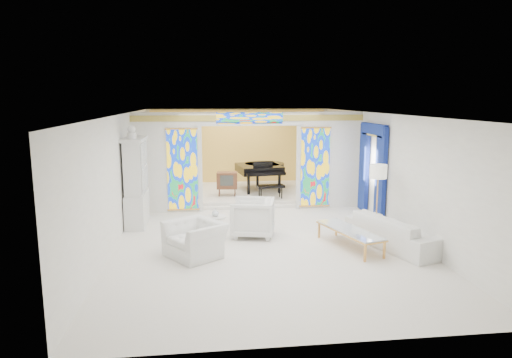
{
  "coord_description": "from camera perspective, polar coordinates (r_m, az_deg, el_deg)",
  "views": [
    {
      "loc": [
        -1.46,
        -11.73,
        3.4
      ],
      "look_at": [
        -0.02,
        0.2,
        1.27
      ],
      "focal_mm": 32.0,
      "sensor_mm": 36.0,
      "label": 1
    }
  ],
  "objects": [
    {
      "name": "stained_glass_right",
      "position": [
        14.22,
        7.4,
        1.47
      ],
      "size": [
        0.9,
        0.04,
        2.4
      ],
      "primitive_type": "cube",
      "color": "gold",
      "rests_on": "partition_wall"
    },
    {
      "name": "coffee_table",
      "position": [
        10.75,
        11.63,
        -6.36
      ],
      "size": [
        1.15,
        2.06,
        0.44
      ],
      "rotation": [
        0.0,
        0.0,
        0.29
      ],
      "color": "silver",
      "rests_on": "floor"
    },
    {
      "name": "alcove_platform",
      "position": [
        16.24,
        -1.59,
        -1.72
      ],
      "size": [
        6.8,
        3.8,
        0.18
      ],
      "primitive_type": "cube",
      "color": "white",
      "rests_on": "floor"
    },
    {
      "name": "side_table",
      "position": [
        10.98,
        -5.08,
        -5.76
      ],
      "size": [
        0.64,
        0.64,
        0.63
      ],
      "rotation": [
        0.0,
        0.0,
        -0.3
      ],
      "color": "silver",
      "rests_on": "floor"
    },
    {
      "name": "stained_glass_left",
      "position": [
        13.79,
        -9.18,
        1.16
      ],
      "size": [
        0.9,
        0.04,
        2.4
      ],
      "primitive_type": "cube",
      "color": "gold",
      "rests_on": "partition_wall"
    },
    {
      "name": "chandelier",
      "position": [
        15.84,
        -0.87,
        6.97
      ],
      "size": [
        0.48,
        0.48,
        0.3
      ],
      "primitive_type": "cylinder",
      "color": "#DB9D4C",
      "rests_on": "ceiling"
    },
    {
      "name": "partition_wall",
      "position": [
        13.91,
        -0.81,
        2.83
      ],
      "size": [
        7.0,
        0.22,
        3.0
      ],
      "color": "white",
      "rests_on": "floor"
    },
    {
      "name": "sofa",
      "position": [
        11.08,
        16.99,
        -6.31
      ],
      "size": [
        1.73,
        2.67,
        0.73
      ],
      "primitive_type": "imported",
      "rotation": [
        0.0,
        0.0,
        1.9
      ],
      "color": "white",
      "rests_on": "floor"
    },
    {
      "name": "wall_right",
      "position": [
        12.88,
        15.85,
        1.18
      ],
      "size": [
        0.02,
        12.0,
        3.0
      ],
      "primitive_type": "cube",
      "color": "white",
      "rests_on": "floor"
    },
    {
      "name": "wall_left",
      "position": [
        12.06,
        -16.54,
        0.56
      ],
      "size": [
        0.02,
        12.0,
        3.0
      ],
      "primitive_type": "cube",
      "color": "white",
      "rests_on": "floor"
    },
    {
      "name": "grand_piano",
      "position": [
        16.3,
        0.75,
        1.3
      ],
      "size": [
        1.87,
        2.9,
        1.1
      ],
      "rotation": [
        0.0,
        0.0,
        0.13
      ],
      "color": "black",
      "rests_on": "alcove_platform"
    },
    {
      "name": "china_cabinet",
      "position": [
        12.65,
        -14.76,
        -0.44
      ],
      "size": [
        0.56,
        1.46,
        2.72
      ],
      "color": "silver",
      "rests_on": "floor"
    },
    {
      "name": "armchair_left",
      "position": [
        10.07,
        -7.64,
        -7.48
      ],
      "size": [
        1.52,
        1.55,
        0.76
      ],
      "primitive_type": "imported",
      "rotation": [
        0.0,
        0.0,
        -0.96
      ],
      "color": "silver",
      "rests_on": "floor"
    },
    {
      "name": "wall_front",
      "position": [
        6.21,
        7.14,
        -7.83
      ],
      "size": [
        7.0,
        0.02,
        3.0
      ],
      "primitive_type": "cube",
      "color": "white",
      "rests_on": "floor"
    },
    {
      "name": "wall_back",
      "position": [
        17.89,
        -2.18,
        3.94
      ],
      "size": [
        7.0,
        0.02,
        3.0
      ],
      "primitive_type": "cube",
      "color": "white",
      "rests_on": "floor"
    },
    {
      "name": "gold_curtain_back",
      "position": [
        17.77,
        -2.15,
        3.9
      ],
      "size": [
        6.7,
        0.1,
        2.9
      ],
      "primitive_type": "cube",
      "color": "gold",
      "rests_on": "wall_back"
    },
    {
      "name": "vase",
      "position": [
        10.9,
        -5.1,
        -4.18
      ],
      "size": [
        0.18,
        0.18,
        0.18
      ],
      "primitive_type": "imported",
      "rotation": [
        0.0,
        0.0,
        -0.04
      ],
      "color": "white",
      "rests_on": "side_table"
    },
    {
      "name": "tv_console",
      "position": [
        15.3,
        -3.64,
        -0.18
      ],
      "size": [
        0.72,
        0.52,
        0.78
      ],
      "rotation": [
        0.0,
        0.0,
        -0.1
      ],
      "color": "brown",
      "rests_on": "alcove_platform"
    },
    {
      "name": "stained_glass_transom",
      "position": [
        13.71,
        -0.78,
        7.62
      ],
      "size": [
        2.0,
        0.04,
        0.34
      ],
      "primitive_type": "cube",
      "color": "gold",
      "rests_on": "partition_wall"
    },
    {
      "name": "floor",
      "position": [
        12.3,
        0.2,
        -6.0
      ],
      "size": [
        12.0,
        12.0,
        0.0
      ],
      "primitive_type": "plane",
      "color": "white",
      "rests_on": "ground"
    },
    {
      "name": "armchair_right",
      "position": [
        11.39,
        -0.43,
        -4.84
      ],
      "size": [
        1.23,
        1.21,
        0.94
      ],
      "primitive_type": "imported",
      "rotation": [
        0.0,
        0.0,
        -1.79
      ],
      "color": "white",
      "rests_on": "floor"
    },
    {
      "name": "ceiling",
      "position": [
        11.83,
        0.21,
        8.11
      ],
      "size": [
        7.0,
        12.0,
        0.02
      ],
      "primitive_type": "cube",
      "color": "white",
      "rests_on": "wall_back"
    },
    {
      "name": "floor_lamp",
      "position": [
        11.85,
        15.03,
        0.51
      ],
      "size": [
        0.52,
        0.52,
        1.77
      ],
      "rotation": [
        0.0,
        0.0,
        -0.23
      ],
      "color": "#DB9D4C",
      "rests_on": "floor"
    },
    {
      "name": "blue_drapes",
      "position": [
        13.47,
        14.34,
        1.96
      ],
      "size": [
        0.14,
        1.85,
        2.65
      ],
      "color": "navy",
      "rests_on": "wall_right"
    }
  ]
}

